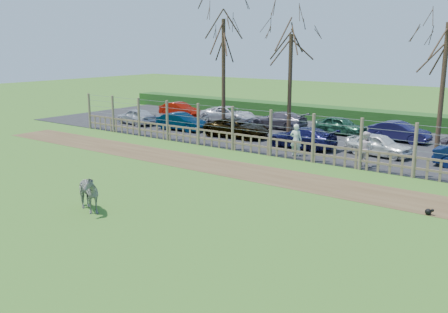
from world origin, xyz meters
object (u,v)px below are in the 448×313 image
Objects in this scene: car_0 at (136,116)px; crow at (429,212)px; visitor_b at (365,149)px; car_4 at (379,145)px; tree_right at (445,57)px; visitor_a at (296,140)px; car_3 at (302,138)px; car_10 at (341,126)px; car_1 at (181,122)px; tree_mid at (291,61)px; car_9 at (279,120)px; car_2 at (237,128)px; car_7 at (180,110)px; zebra at (85,192)px; car_8 at (228,114)px; car_11 at (400,132)px; tree_left at (224,48)px.

crow is at bearing 78.48° from car_0.
visitor_b reaches higher than car_4.
tree_right is 9.01m from visitor_a.
car_10 is at bearing -177.68° from car_3.
car_3 is at bearing 140.14° from crow.
car_1 is at bearing -170.08° from tree_right.
visitor_a is 10.63m from car_1.
tree_mid is 1.65× the size of car_9.
crow is (11.46, -10.29, -4.74)m from tree_mid.
car_2 is (-9.53, 2.68, -0.26)m from visitor_b.
car_10 is (13.92, 0.30, 0.00)m from car_7.
visitor_b is (5.52, 12.41, 0.20)m from zebra.
visitor_b is 19.88m from car_7.
car_7 is at bearing 87.57° from car_8.
car_9 is (-13.60, 12.66, 0.52)m from crow.
visitor_a is at bearing 22.38° from car_3.
tree_right is at bearing -93.90° from visitor_b.
car_10 is 3.88m from car_11.
car_2 is (-11.54, -2.66, -4.60)m from tree_right.
tree_left is at bearing -36.68° from car_9.
car_11 is (6.27, 2.63, -4.23)m from tree_mid.
visitor_a is 0.47× the size of car_11.
car_8 is (0.43, 4.97, 0.00)m from car_1.
car_2 is (1.96, -1.16, -4.98)m from tree_left.
tree_left reaches higher than car_11.
car_9 is (9.39, -0.04, 0.00)m from car_7.
visitor_a reaches higher than car_11.
car_3 is 1.14× the size of car_7.
tree_left is at bearing 112.92° from car_11.
car_4 is (-4.79, 8.17, 0.52)m from crow.
car_4 is 14.24m from car_8.
visitor_a is 0.40× the size of car_2.
visitor_a reaches higher than zebra.
car_0 is 1.00× the size of car_4.
car_3 is at bearing -108.52° from car_7.
car_1 is (-2.68, -1.33, -4.98)m from tree_left.
tree_right is 16.54m from car_8.
tree_left reaches higher than car_2.
zebra is 0.97× the size of visitor_b.
car_3 reaches higher than crow.
car_2 is 6.38m from car_8.
car_0 and car_1 have the same top height.
car_0 is 0.82× the size of car_8.
visitor_b is 15.64m from car_8.
tree_mid reaches higher than zebra.
tree_mid is 8.65m from car_1.
crow is 0.09× the size of car_10.
tree_left is 17.99m from zebra.
visitor_b is at bearing -18.47° from tree_left.
car_3 is (6.89, -1.72, -4.98)m from tree_left.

